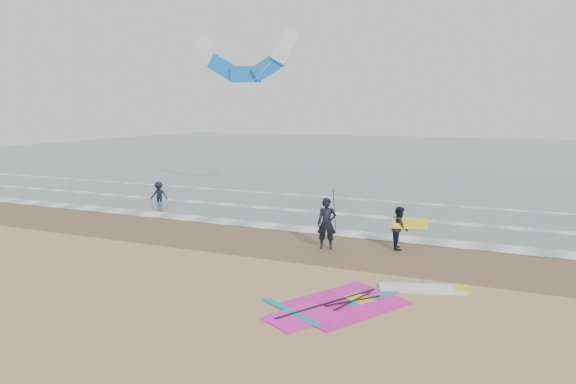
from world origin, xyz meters
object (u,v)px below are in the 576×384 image
at_px(windsurf_rig, 367,300).
at_px(surf_kite, 245,61).
at_px(person_standing, 327,224).
at_px(person_wading, 159,189).
at_px(person_walking, 400,228).

bearing_deg(windsurf_rig, surf_kite, 128.36).
bearing_deg(surf_kite, person_standing, -48.41).
xyz_separation_m(person_standing, person_wading, (-11.90, 5.51, -0.21)).
height_order(person_wading, surf_kite, surf_kite).
xyz_separation_m(person_walking, surf_kite, (-10.88, 8.32, 7.19)).
height_order(windsurf_rig, person_standing, person_standing).
bearing_deg(person_walking, surf_kite, 36.90).
distance_m(person_walking, person_wading, 15.09).
relative_size(windsurf_rig, surf_kite, 0.60).
bearing_deg(person_walking, person_standing, 97.73).
bearing_deg(person_wading, windsurf_rig, -51.50).
xyz_separation_m(person_standing, person_walking, (2.53, 1.10, -0.17)).
bearing_deg(person_wading, person_standing, -41.64).
height_order(person_walking, surf_kite, surf_kite).
bearing_deg(person_standing, person_walking, 4.97).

